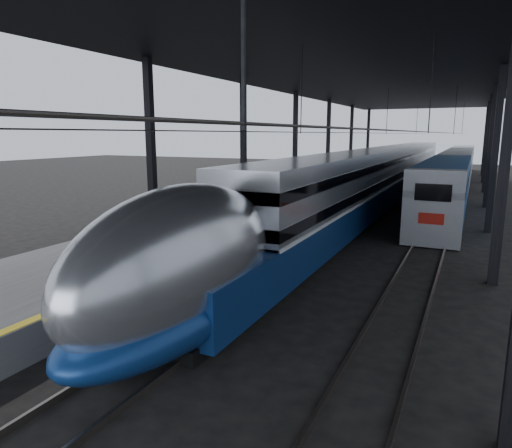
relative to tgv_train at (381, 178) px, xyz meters
The scene contains 8 objects.
ground 23.90m from the tgv_train, 94.82° to the right, with size 160.00×160.00×0.00m, color black.
platform 6.82m from the tgv_train, 145.82° to the right, with size 6.00×80.00×1.00m, color #4C4C4F.
yellow_strip 4.72m from the tgv_train, 125.87° to the right, with size 0.30×80.00×0.01m, color gold.
rails 4.90m from the tgv_train, 56.20° to the right, with size 6.52×80.00×0.16m.
canopy 8.02m from the tgv_train, 91.53° to the right, with size 18.00×75.00×9.47m.
tgv_train is the anchor object (origin of this frame).
second_train 13.97m from the tgv_train, 69.02° to the left, with size 2.74×56.05×3.77m.
child 24.86m from the tgv_train, 97.07° to the right, with size 0.37×0.24×1.01m, color #51351B.
Camera 1 is at (8.66, -13.25, 5.42)m, focal length 32.00 mm.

